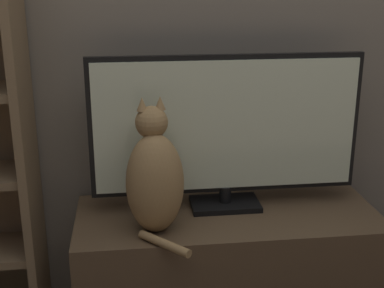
% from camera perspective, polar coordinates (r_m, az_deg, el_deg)
% --- Properties ---
extents(tv_stand, '(1.10, 0.45, 0.46)m').
position_cam_1_polar(tv_stand, '(2.08, 3.69, -13.08)').
color(tv_stand, brown).
rests_on(tv_stand, ground_plane).
extents(tv, '(0.98, 0.15, 0.57)m').
position_cam_1_polar(tv, '(1.92, 3.65, 1.57)').
color(tv, black).
rests_on(tv, tv_stand).
extents(cat, '(0.22, 0.31, 0.46)m').
position_cam_1_polar(cat, '(1.78, -4.02, -3.65)').
color(cat, '#997547').
rests_on(cat, tv_stand).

